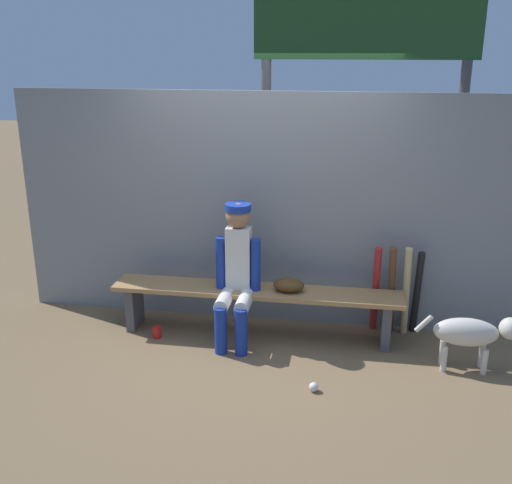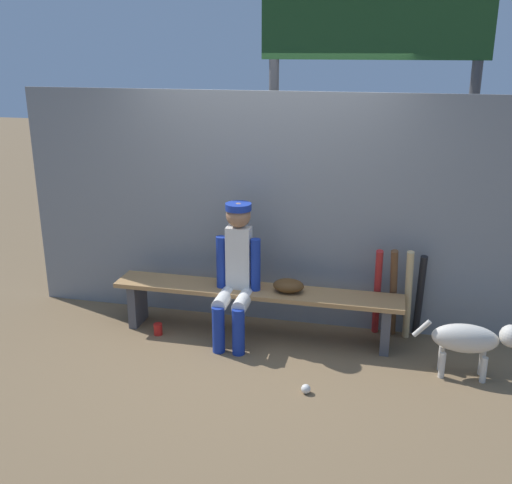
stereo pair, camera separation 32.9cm
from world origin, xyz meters
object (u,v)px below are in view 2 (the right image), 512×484
Objects in this scene: baseball at (306,389)px; cup_on_ground at (158,329)px; dugout_bench at (256,299)px; player_seated at (236,269)px; baseball_glove at (288,286)px; bat_wood_dark at (393,293)px; bat_aluminum_red at (377,293)px; bat_wood_natural at (408,296)px; scoreboard at (379,52)px; cup_on_bench at (256,283)px; bat_aluminum_black at (420,297)px; dog at (472,340)px.

cup_on_ground is at bearing 155.71° from baseball.
player_seated is (-0.16, -0.11, 0.32)m from dugout_bench.
baseball_glove is 0.31× the size of bat_wood_dark.
bat_wood_dark is (0.14, -0.01, 0.01)m from bat_aluminum_red.
bat_wood_natural is at bearing 11.83° from player_seated.
baseball_glove is 0.08× the size of scoreboard.
cup_on_ground is at bearing -167.26° from cup_on_bench.
scoreboard is (0.63, 1.19, 1.99)m from baseball_glove.
bat_aluminum_black is (1.45, 0.27, 0.05)m from dugout_bench.
player_seated is 1.41× the size of bat_wood_dark.
dog is (1.86, -0.33, -0.03)m from dugout_bench.
baseball is (0.60, -0.87, -0.33)m from dugout_bench.
baseball_glove is 2.55× the size of cup_on_bench.
baseball is (-0.85, -1.14, -0.38)m from bat_aluminum_black.
bat_aluminum_red is 8.02× the size of cup_on_ground.
dog is (2.75, -0.13, 0.28)m from cup_on_ground.
bat_aluminum_black reaches higher than cup_on_bench.
baseball is (0.30, -0.87, -0.49)m from baseball_glove.
bat_wood_natural is at bearing -148.80° from bat_aluminum_black.
cup_on_ground is (-1.97, -0.43, -0.38)m from bat_aluminum_red.
baseball_glove is 0.33× the size of dog.
player_seated is 1.30m from bat_aluminum_red.
bat_wood_natural is at bearing -66.94° from scoreboard.
scoreboard is at bearing 119.57° from bat_aluminum_black.
scoreboard is (0.93, 1.19, 2.15)m from dugout_bench.
cup_on_bench is 1.90m from dog.
dugout_bench is at bearing -169.37° from bat_aluminum_black.
bat_wood_natural reaches higher than baseball.
baseball is at bearing -70.94° from baseball_glove.
bat_aluminum_black is at bearing 31.20° from bat_wood_natural.
bat_wood_natural reaches higher than cup_on_ground.
cup_on_bench is 0.03× the size of scoreboard.
bat_wood_natural is at bearing 133.23° from dog.
cup_on_bench is (0.15, 0.11, -0.16)m from player_seated.
scoreboard reaches higher than baseball_glove.
bat_aluminum_red is 1.07× the size of bat_aluminum_black.
baseball is at bearing -99.19° from scoreboard.
baseball_glove is at bearing -166.71° from bat_aluminum_black.
dugout_bench is at bearing -128.08° from scoreboard.
baseball_glove is 0.32× the size of bat_aluminum_red.
bat_wood_natural reaches higher than baseball_glove.
cup_on_ground is (-1.49, 0.67, 0.02)m from baseball.
bat_wood_dark is at bearing 173.29° from bat_wood_natural.
bat_aluminum_black is 2.42m from cup_on_ground.
bat_aluminum_red is 2.29m from scoreboard.
scoreboard is (0.94, 1.19, 2.00)m from cup_on_bench.
bat_aluminum_black is (0.23, 0.05, -0.03)m from bat_wood_dark.
cup_on_ground is (-2.35, -0.47, -0.36)m from bat_aluminum_black.
bat_wood_natural is at bearing 11.30° from baseball_glove.
scoreboard is at bearing 51.92° from dugout_bench.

